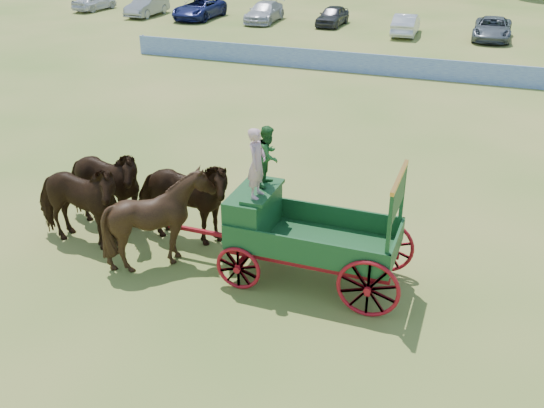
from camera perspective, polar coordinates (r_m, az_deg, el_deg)
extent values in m
plane|color=#A9904C|center=(16.43, -3.04, -2.86)|extent=(160.00, 160.00, 0.00)
imported|color=black|center=(16.10, -17.91, 0.01)|extent=(2.89, 1.34, 2.43)
imported|color=black|center=(16.88, -15.71, 1.58)|extent=(2.98, 1.56, 2.43)
imported|color=black|center=(14.82, -10.49, -1.42)|extent=(2.23, 1.99, 2.43)
imported|color=black|center=(15.67, -8.50, 0.34)|extent=(2.92, 1.41, 2.43)
cube|color=maroon|center=(14.67, -1.74, -4.03)|extent=(0.12, 2.00, 0.12)
cube|color=maroon|center=(13.98, 9.82, -6.15)|extent=(0.12, 2.00, 0.12)
cube|color=maroon|center=(13.73, 3.24, -5.79)|extent=(3.80, 0.10, 0.12)
cube|color=maroon|center=(14.64, 4.53, -3.62)|extent=(3.80, 0.10, 0.12)
cube|color=maroon|center=(14.91, -4.96, -2.90)|extent=(2.80, 0.09, 0.09)
cube|color=#1B5125|center=(14.04, 3.94, -3.70)|extent=(3.80, 1.80, 0.10)
cube|color=#1B5125|center=(13.16, 2.87, -4.39)|extent=(3.80, 0.06, 0.55)
cube|color=#1B5125|center=(14.64, 4.97, -1.05)|extent=(3.80, 0.06, 0.55)
cube|color=#1B5125|center=(13.57, 11.61, -3.93)|extent=(0.06, 1.80, 0.55)
cube|color=#1B5125|center=(14.21, -1.79, -0.73)|extent=(0.85, 1.70, 1.05)
cube|color=#1B5125|center=(13.87, -0.87, 1.20)|extent=(0.55, 1.50, 0.08)
cube|color=#1B5125|center=(14.43, -3.18, -1.19)|extent=(0.10, 1.60, 0.65)
cube|color=#1B5125|center=(14.51, -2.50, -2.36)|extent=(0.55, 1.60, 0.06)
cube|color=#1B5125|center=(12.57, 10.90, -3.06)|extent=(0.08, 0.08, 1.80)
cube|color=#1B5125|center=(13.98, 12.10, 0.00)|extent=(0.08, 0.08, 1.80)
cube|color=#1B5125|center=(13.00, 11.76, 0.88)|extent=(0.07, 1.75, 0.75)
cube|color=orange|center=(12.84, 11.93, 2.49)|extent=(0.08, 1.80, 0.09)
cube|color=orange|center=(13.00, 11.59, 0.91)|extent=(0.02, 1.30, 0.12)
torus|color=maroon|center=(13.95, -3.20, -6.06)|extent=(1.09, 0.09, 1.09)
torus|color=maroon|center=(15.46, -0.42, -2.50)|extent=(1.09, 0.09, 1.09)
torus|color=maroon|center=(13.14, 9.02, -7.90)|extent=(1.39, 0.09, 1.39)
torus|color=maroon|center=(14.73, 10.58, -3.92)|extent=(1.39, 0.09, 1.39)
imported|color=#CA9AA3|center=(13.23, -1.44, 3.87)|extent=(0.38, 0.58, 1.60)
imported|color=#235E27|center=(13.87, -0.37, 4.58)|extent=(0.54, 0.69, 1.42)
cube|color=#1F44AB|center=(32.70, 8.02, 13.01)|extent=(26.00, 0.08, 1.05)
imported|color=silver|center=(54.48, -16.39, 17.83)|extent=(2.03, 4.28, 1.41)
imported|color=gray|center=(50.69, -11.70, 17.79)|extent=(1.63, 4.57, 1.50)
imported|color=navy|center=(48.79, -6.85, 17.81)|extent=(2.52, 5.46, 1.52)
imported|color=silver|center=(47.12, -0.72, 17.62)|extent=(2.23, 5.01, 1.43)
imported|color=#333338|center=(45.87, 5.72, 17.22)|extent=(1.78, 4.09, 1.37)
imported|color=silver|center=(43.11, 12.48, 16.17)|extent=(1.65, 4.33, 1.41)
imported|color=slate|center=(43.20, 20.03, 15.25)|extent=(2.35, 5.04, 1.40)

